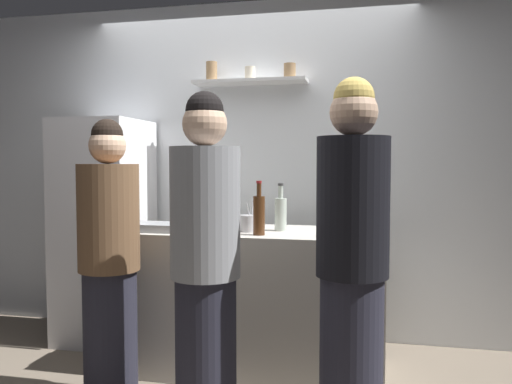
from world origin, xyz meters
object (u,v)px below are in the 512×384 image
(wine_bottle_pale_glass, at_px, (281,213))
(wine_bottle_amber_glass, at_px, (259,214))
(wine_bottle_dark_glass, at_px, (375,215))
(utensil_holder, at_px, (248,223))
(water_bottle_plastic, at_px, (349,216))
(person_blonde, at_px, (352,265))
(person_brown_jacket, at_px, (109,264))
(person_grey_hoodie, at_px, (205,268))
(refrigerator, at_px, (105,230))
(baking_pan, at_px, (157,227))
(wine_bottle_green_glass, at_px, (230,209))

(wine_bottle_pale_glass, xyz_separation_m, wine_bottle_amber_glass, (-0.09, -0.23, 0.01))
(wine_bottle_dark_glass, bearing_deg, wine_bottle_amber_glass, -154.06)
(utensil_holder, bearing_deg, water_bottle_plastic, 10.96)
(wine_bottle_dark_glass, xyz_separation_m, person_blonde, (-0.11, -0.94, -0.15))
(wine_bottle_dark_glass, distance_m, person_blonde, 0.96)
(person_brown_jacket, height_order, person_grey_hoodie, person_grey_hoodie)
(refrigerator, distance_m, baking_pan, 0.82)
(wine_bottle_dark_glass, relative_size, wine_bottle_green_glass, 0.90)
(baking_pan, distance_m, wine_bottle_amber_glass, 0.70)
(wine_bottle_pale_glass, bearing_deg, wine_bottle_green_glass, 160.37)
(wine_bottle_pale_glass, distance_m, water_bottle_plastic, 0.44)
(wine_bottle_amber_glass, bearing_deg, person_brown_jacket, -151.29)
(person_blonde, bearing_deg, baking_pan, -34.65)
(baking_pan, height_order, person_brown_jacket, person_brown_jacket)
(refrigerator, bearing_deg, person_brown_jacket, -59.99)
(refrigerator, xyz_separation_m, person_blonde, (1.90, -1.15, 0.03))
(wine_bottle_pale_glass, relative_size, wine_bottle_green_glass, 0.95)
(refrigerator, relative_size, wine_bottle_amber_glass, 5.08)
(wine_bottle_dark_glass, bearing_deg, person_brown_jacket, -152.58)
(wine_bottle_pale_glass, bearing_deg, person_blonde, -59.90)
(baking_pan, bearing_deg, water_bottle_plastic, 9.76)
(utensil_holder, height_order, wine_bottle_pale_glass, wine_bottle_pale_glass)
(refrigerator, distance_m, wine_bottle_amber_glass, 1.45)
(refrigerator, relative_size, water_bottle_plastic, 7.18)
(wine_bottle_pale_glass, height_order, person_blonde, person_blonde)
(wine_bottle_dark_glass, distance_m, wine_bottle_amber_glass, 0.77)
(wine_bottle_green_glass, xyz_separation_m, person_blonde, (0.86, -0.97, -0.17))
(wine_bottle_dark_glass, distance_m, water_bottle_plastic, 0.18)
(person_brown_jacket, bearing_deg, person_grey_hoodie, -170.28)
(wine_bottle_pale_glass, height_order, water_bottle_plastic, wine_bottle_pale_glass)
(baking_pan, bearing_deg, wine_bottle_green_glass, 37.91)
(baking_pan, bearing_deg, wine_bottle_pale_glass, 12.93)
(refrigerator, xyz_separation_m, utensil_holder, (1.23, -0.41, 0.13))
(water_bottle_plastic, bearing_deg, person_brown_jacket, -152.45)
(refrigerator, relative_size, wine_bottle_dark_glass, 5.80)
(utensil_holder, xyz_separation_m, wine_bottle_dark_glass, (0.79, 0.20, 0.05))
(person_blonde, distance_m, person_grey_hoodie, 0.70)
(utensil_holder, relative_size, wine_bottle_pale_glass, 0.66)
(wine_bottle_pale_glass, xyz_separation_m, wine_bottle_green_glass, (-0.38, 0.13, 0.01))
(refrigerator, relative_size, person_grey_hoodie, 0.99)
(baking_pan, distance_m, utensil_holder, 0.59)
(water_bottle_plastic, bearing_deg, baking_pan, -170.24)
(person_brown_jacket, bearing_deg, wine_bottle_dark_glass, -121.79)
(wine_bottle_dark_glass, bearing_deg, utensil_holder, -165.70)
(wine_bottle_green_glass, relative_size, water_bottle_plastic, 1.38)
(wine_bottle_dark_glass, distance_m, wine_bottle_pale_glass, 0.61)
(baking_pan, distance_m, water_bottle_plastic, 1.24)
(refrigerator, distance_m, person_grey_hoodie, 1.71)
(refrigerator, bearing_deg, water_bottle_plastic, -8.81)
(utensil_holder, xyz_separation_m, person_blonde, (0.68, -0.74, -0.10))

